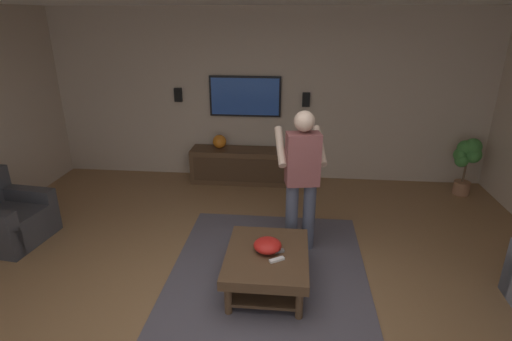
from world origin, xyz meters
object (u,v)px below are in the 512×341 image
at_px(media_console, 244,166).
at_px(bowl, 268,245).
at_px(remote_black, 261,248).
at_px(remote_white, 277,260).
at_px(wall_speaker_right, 178,95).
at_px(vase_round, 220,142).
at_px(person_standing, 302,174).
at_px(tv, 245,96).
at_px(coffee_table, 267,262).
at_px(potted_plant_tall, 467,158).
at_px(wall_speaker_left, 306,100).
at_px(armchair, 5,220).
at_px(remote_grey, 276,251).

relative_size(media_console, bowl, 6.17).
distance_m(bowl, remote_black, 0.08).
distance_m(remote_white, wall_speaker_right, 3.70).
bearing_deg(remote_white, vase_round, -101.69).
relative_size(remote_white, remote_black, 1.00).
bearing_deg(remote_black, person_standing, -14.20).
relative_size(tv, person_standing, 0.69).
distance_m(coffee_table, remote_black, 0.14).
relative_size(potted_plant_tall, wall_speaker_left, 3.95).
xyz_separation_m(tv, remote_white, (-3.09, -0.68, -0.95)).
distance_m(bowl, remote_white, 0.20).
relative_size(media_console, potted_plant_tall, 1.96).
bearing_deg(vase_round, media_console, -96.53).
bearing_deg(wall_speaker_left, coffee_table, 172.56).
bearing_deg(wall_speaker_right, bowl, -150.44).
bearing_deg(potted_plant_tall, person_standing, 126.17).
bearing_deg(person_standing, armchair, 82.68).
bearing_deg(wall_speaker_right, media_console, -103.09).
xyz_separation_m(remote_black, remote_grey, (-0.04, -0.15, 0.00)).
bearing_deg(vase_round, remote_white, -159.63).
height_order(armchair, vase_round, armchair).
height_order(wall_speaker_left, wall_speaker_right, wall_speaker_right).
height_order(remote_black, wall_speaker_left, wall_speaker_left).
distance_m(person_standing, wall_speaker_right, 2.99).
xyz_separation_m(remote_black, wall_speaker_left, (2.92, -0.45, 0.91)).
bearing_deg(wall_speaker_left, potted_plant_tall, -98.86).
bearing_deg(media_console, remote_black, 10.85).
distance_m(media_console, wall_speaker_right, 1.56).
bearing_deg(media_console, person_standing, 24.75).
bearing_deg(bowl, potted_plant_tall, -47.60).
bearing_deg(remote_white, wall_speaker_right, -92.39).
xyz_separation_m(tv, wall_speaker_left, (0.01, -0.96, -0.04)).
distance_m(tv, wall_speaker_left, 0.96).
bearing_deg(person_standing, potted_plant_tall, -64.14).
relative_size(armchair, bowl, 3.24).
bearing_deg(media_console, tv, -180.00).
bearing_deg(potted_plant_tall, remote_white, 135.19).
bearing_deg(bowl, armchair, 80.02).
bearing_deg(tv, potted_plant_tall, 83.86).
height_order(coffee_table, potted_plant_tall, potted_plant_tall).
xyz_separation_m(potted_plant_tall, remote_white, (-2.73, 2.71, -0.16)).
height_order(media_console, potted_plant_tall, potted_plant_tall).
relative_size(bowl, remote_grey, 1.84).
height_order(bowl, wall_speaker_right, wall_speaker_right).
distance_m(armchair, vase_round, 3.12).
distance_m(bowl, wall_speaker_left, 3.09).
height_order(armchair, person_standing, person_standing).
distance_m(coffee_table, vase_round, 2.96).
height_order(armchair, bowl, armchair).
xyz_separation_m(media_console, tv, (0.24, 0.00, 1.08)).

